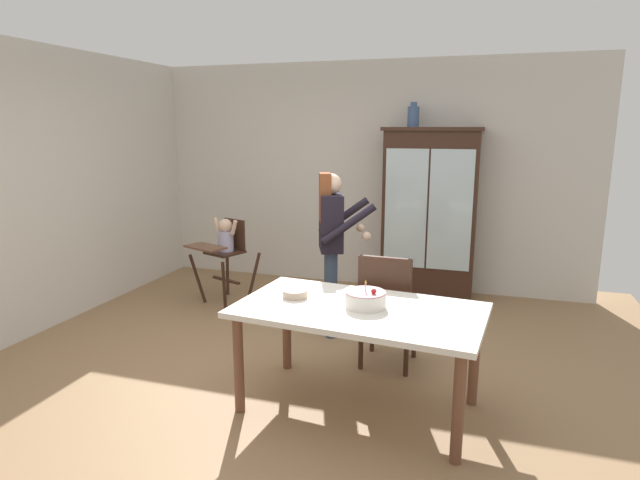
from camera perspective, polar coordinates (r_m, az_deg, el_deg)
The scene contains 11 objects.
ground_plane at distance 4.37m, azimuth -3.20°, elevation -14.14°, with size 6.24×6.24×0.00m, color #93704C.
wall_back at distance 6.47m, azimuth 4.99°, elevation 6.93°, with size 5.32×0.06×2.70m, color beige.
wall_left at distance 5.48m, azimuth -30.15°, elevation 4.39°, with size 0.06×5.32×2.70m, color beige.
china_cabinet at distance 6.13m, azimuth 11.78°, elevation 2.87°, with size 1.09×0.48×1.93m.
ceramic_vase at distance 6.08m, azimuth 10.08°, elevation 13.09°, with size 0.13×0.13×0.27m.
high_chair_with_toddler at distance 5.92m, azimuth -10.26°, elevation -0.54°, with size 0.74×0.81×0.95m.
adult_person at distance 4.84m, azimuth 1.28°, elevation 0.64°, with size 0.63×0.62×1.53m.
dining_table at distance 3.62m, azimuth 4.23°, elevation -8.62°, with size 1.73×1.07×0.74m.
birthday_cake at distance 3.59m, azimuth 4.94°, elevation -6.39°, with size 0.28×0.28×0.19m.
serving_bowl at distance 3.79m, azimuth -2.71°, elevation -5.79°, with size 0.18×0.18×0.06m, color #C6AD93.
dining_chair_far_side at distance 4.26m, azimuth 7.24°, elevation -6.82°, with size 0.46×0.46×0.96m.
Camera 1 is at (1.41, -3.66, 1.94)m, focal length 29.54 mm.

